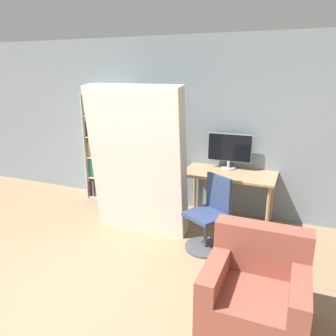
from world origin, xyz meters
The scene contains 8 objects.
ground_plane centered at (0.00, 0.00, 0.00)m, with size 16.00×16.00×0.00m, color #937556.
wall_back centered at (0.00, 3.04, 1.35)m, with size 8.00×0.06×2.70m.
desk centered at (1.06, 2.67, 0.67)m, with size 1.33×0.69×0.76m.
monitor centered at (1.01, 2.89, 1.06)m, with size 0.66×0.22×0.54m.
office_chair centered at (1.02, 1.82, 0.38)m, with size 0.60×0.60×0.94m.
bookshelf centered at (-1.14, 2.88, 0.89)m, with size 0.88×0.34×1.83m.
mattress_near centered at (-0.01, 1.89, 1.01)m, with size 1.32×0.46×2.03m.
armchair centered at (1.75, 0.69, 0.32)m, with size 0.85×0.80×0.85m.
Camera 1 is at (1.97, -1.85, 2.16)m, focal length 35.00 mm.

